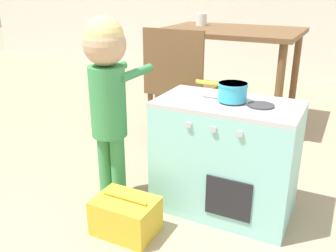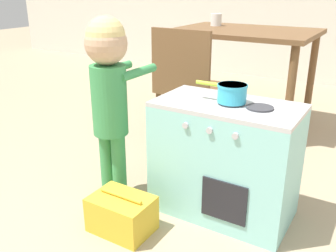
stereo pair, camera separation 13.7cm
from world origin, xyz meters
TOP-DOWN VIEW (x-y plane):
  - play_kitchen at (-0.09, 0.94)m, footprint 0.66×0.38m
  - toy_pot at (-0.08, 0.95)m, footprint 0.25×0.14m
  - child_figure at (-0.64, 0.77)m, footprint 0.20×0.38m
  - toy_basket at (-0.42, 0.55)m, footprint 0.28×0.20m
  - dining_table at (-0.50, 2.22)m, footprint 1.06×0.79m
  - dining_chair_near at (-0.60, 1.53)m, footprint 0.41×0.41m
  - cup_on_table at (-0.79, 2.34)m, footprint 0.09×0.09m

SIDE VIEW (x-z plane):
  - toy_basket at x=-0.42m, z-range -0.01..0.18m
  - play_kitchen at x=-0.09m, z-range 0.00..0.57m
  - dining_chair_near at x=-0.60m, z-range 0.04..0.86m
  - toy_pot at x=-0.08m, z-range 0.58..0.66m
  - child_figure at x=-0.64m, z-range 0.16..1.11m
  - dining_table at x=-0.50m, z-range 0.27..1.02m
  - cup_on_table at x=-0.79m, z-range 0.75..0.85m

